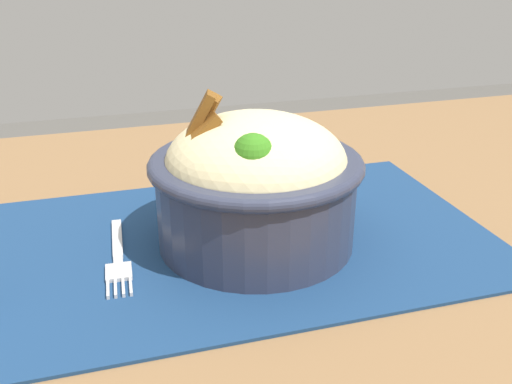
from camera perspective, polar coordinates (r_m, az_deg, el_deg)
name	(u,v)px	position (r m, az deg, el deg)	size (l,w,h in m)	color
table	(201,297)	(0.59, -5.61, -10.49)	(1.38, 0.77, 0.70)	olive
placemat	(241,239)	(0.54, -1.56, -4.79)	(0.47, 0.29, 0.00)	navy
bowl	(256,181)	(0.51, -0.01, 1.17)	(0.19, 0.19, 0.14)	#2D3347
fork	(118,258)	(0.52, -13.72, -6.50)	(0.02, 0.14, 0.00)	silver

